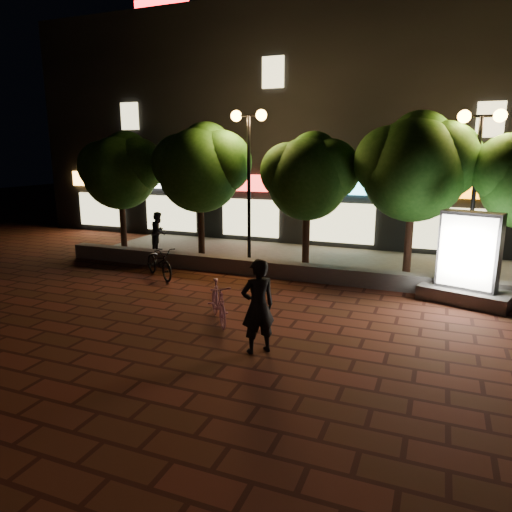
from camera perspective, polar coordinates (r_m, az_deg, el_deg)
The scene contains 15 objects.
ground at distance 11.28m, azimuth -3.98°, elevation -7.65°, with size 80.00×80.00×0.00m, color #5D271D.
retaining_wall at distance 14.74m, azimuth 2.75°, elevation -1.69°, with size 16.00×0.45×0.50m, color slate.
sidewalk at distance 17.11m, azimuth 5.48°, elevation -0.41°, with size 16.00×5.00×0.08m, color slate.
building_block at distance 22.99m, azimuth 10.47°, elevation 15.25°, with size 28.00×8.12×11.30m.
tree_far_left at distance 18.93m, azimuth -16.23°, elevation 10.36°, with size 3.36×2.80×4.63m.
tree_left at distance 17.01m, azimuth -6.71°, elevation 11.07°, with size 3.60×3.00×4.89m.
tree_mid at distance 15.53m, azimuth 6.61°, elevation 10.07°, with size 3.24×2.70×4.50m.
tree_right at distance 14.99m, azimuth 19.14°, elevation 10.70°, with size 3.72×3.10×5.07m.
street_lamp_left at distance 15.93m, azimuth -0.89°, elevation 13.14°, with size 1.26×0.36×5.18m.
street_lamp_right at distance 14.73m, azimuth 25.69°, elevation 11.41°, with size 1.26×0.36×4.98m.
ad_kiosk at distance 13.36m, azimuth 24.61°, elevation -1.17°, with size 2.47×1.74×2.42m.
scooter_pink at distance 10.89m, azimuth -4.66°, elevation -5.68°, with size 0.46×1.63×0.98m, color #C5799E.
rider at distance 9.14m, azimuth 0.24°, elevation -6.21°, with size 0.70×0.46×1.92m, color black.
scooter_parked at distance 14.99m, azimuth -11.83°, elevation -0.72°, with size 0.67×1.91×1.00m, color black.
pedestrian at distance 18.55m, azimuth -11.90°, elevation 2.97°, with size 0.75×0.59×1.55m, color black.
Camera 1 is at (4.63, -9.51, 3.94)m, focal length 32.48 mm.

